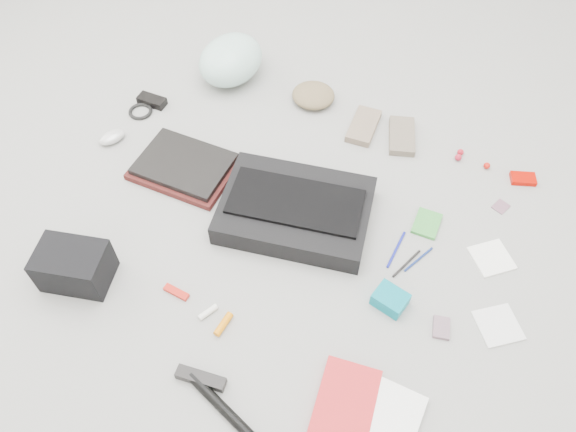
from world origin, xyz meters
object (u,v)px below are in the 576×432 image
at_px(laptop, 184,163).
at_px(camera_bag, 74,266).
at_px(accordion_wallet, 390,299).
at_px(bike_helmet, 231,60).
at_px(book_red, 345,404).
at_px(messenger_bag, 295,210).

height_order(laptop, camera_bag, camera_bag).
bearing_deg(accordion_wallet, camera_bag, -148.01).
relative_size(bike_helmet, book_red, 1.25).
distance_m(bike_helmet, accordion_wallet, 1.19).
relative_size(laptop, accordion_wallet, 3.27).
height_order(camera_bag, accordion_wallet, camera_bag).
height_order(messenger_bag, camera_bag, camera_bag).
height_order(bike_helmet, accordion_wallet, bike_helmet).
distance_m(bike_helmet, book_red, 1.43).
height_order(messenger_bag, bike_helmet, bike_helmet).
distance_m(messenger_bag, accordion_wallet, 0.43).
relative_size(bike_helmet, camera_bag, 1.41).
xyz_separation_m(bike_helmet, book_red, (0.97, -1.05, -0.08)).
bearing_deg(accordion_wallet, messenger_bag, 168.47).
distance_m(book_red, accordion_wallet, 0.35).
height_order(messenger_bag, book_red, messenger_bag).
distance_m(messenger_bag, camera_bag, 0.72).
bearing_deg(bike_helmet, laptop, -71.73).
height_order(camera_bag, book_red, camera_bag).
height_order(book_red, accordion_wallet, accordion_wallet).
bearing_deg(book_red, camera_bag, 170.91).
relative_size(messenger_bag, laptop, 1.54).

